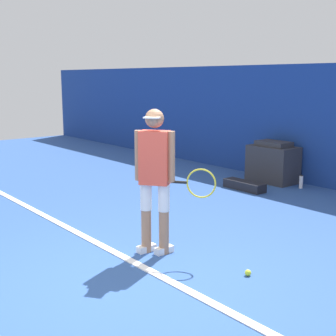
{
  "coord_description": "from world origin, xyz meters",
  "views": [
    {
      "loc": [
        3.7,
        -2.5,
        2.07
      ],
      "look_at": [
        -0.55,
        0.96,
        1.01
      ],
      "focal_mm": 50.0,
      "sensor_mm": 36.0,
      "label": 1
    }
  ],
  "objects_px": {
    "tennis_player": "(156,174)",
    "tennis_ball": "(248,273)",
    "water_bottle": "(301,182)",
    "equipment_bag": "(244,185)",
    "covered_chair": "(273,163)"
  },
  "relations": [
    {
      "from": "tennis_player",
      "to": "tennis_ball",
      "type": "xyz_separation_m",
      "value": [
        1.15,
        0.34,
        -0.93
      ]
    },
    {
      "from": "tennis_ball",
      "to": "water_bottle",
      "type": "xyz_separation_m",
      "value": [
        -2.05,
        3.84,
        0.09
      ]
    },
    {
      "from": "tennis_player",
      "to": "equipment_bag",
      "type": "distance_m",
      "value": 3.69
    },
    {
      "from": "tennis_ball",
      "to": "covered_chair",
      "type": "bearing_deg",
      "value": 125.43
    },
    {
      "from": "tennis_player",
      "to": "water_bottle",
      "type": "distance_m",
      "value": 4.36
    },
    {
      "from": "tennis_ball",
      "to": "water_bottle",
      "type": "relative_size",
      "value": 0.26
    },
    {
      "from": "tennis_ball",
      "to": "equipment_bag",
      "type": "bearing_deg",
      "value": 132.26
    },
    {
      "from": "tennis_ball",
      "to": "equipment_bag",
      "type": "distance_m",
      "value": 3.94
    },
    {
      "from": "tennis_player",
      "to": "water_bottle",
      "type": "relative_size",
      "value": 6.54
    },
    {
      "from": "tennis_ball",
      "to": "equipment_bag",
      "type": "xyz_separation_m",
      "value": [
        -2.65,
        2.92,
        0.05
      ]
    },
    {
      "from": "tennis_player",
      "to": "equipment_bag",
      "type": "height_order",
      "value": "tennis_player"
    },
    {
      "from": "equipment_bag",
      "to": "water_bottle",
      "type": "bearing_deg",
      "value": 56.93
    },
    {
      "from": "covered_chair",
      "to": "equipment_bag",
      "type": "xyz_separation_m",
      "value": [
        0.11,
        -0.96,
        -0.31
      ]
    },
    {
      "from": "covered_chair",
      "to": "water_bottle",
      "type": "height_order",
      "value": "covered_chair"
    },
    {
      "from": "equipment_bag",
      "to": "tennis_player",
      "type": "bearing_deg",
      "value": -65.32
    }
  ]
}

